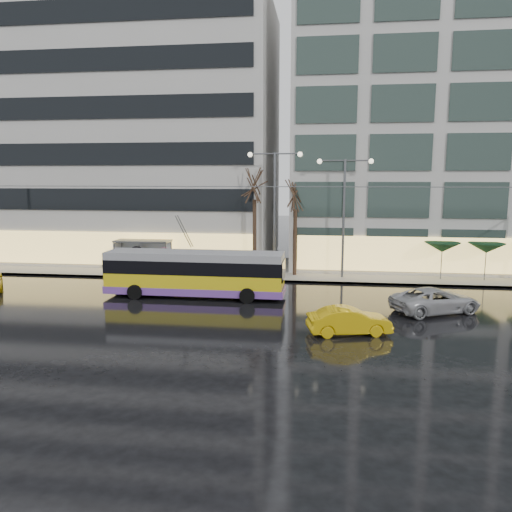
# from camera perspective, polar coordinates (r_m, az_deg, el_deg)

# --- Properties ---
(ground) EXTENTS (140.00, 140.00, 0.00)m
(ground) POSITION_cam_1_polar(r_m,az_deg,el_deg) (27.18, -4.32, -6.83)
(ground) COLOR black
(ground) RESTS_ON ground
(sidewalk) EXTENTS (80.00, 10.00, 0.15)m
(sidewalk) POSITION_cam_1_polar(r_m,az_deg,el_deg) (40.40, 2.51, -1.43)
(sidewalk) COLOR gray
(sidewalk) RESTS_ON ground
(kerb) EXTENTS (80.00, 0.10, 0.15)m
(kerb) POSITION_cam_1_polar(r_m,az_deg,el_deg) (35.56, 1.82, -2.87)
(kerb) COLOR slate
(kerb) RESTS_ON ground
(building_left) EXTENTS (34.00, 14.00, 22.00)m
(building_left) POSITION_cam_1_polar(r_m,az_deg,el_deg) (49.59, -18.61, 12.91)
(building_left) COLOR #B0ADA8
(building_left) RESTS_ON sidewalk
(building_right) EXTENTS (32.00, 14.00, 25.00)m
(building_right) POSITION_cam_1_polar(r_m,az_deg,el_deg) (46.89, 25.14, 14.63)
(building_right) COLOR #B0ADA8
(building_right) RESTS_ON sidewalk
(trolleybus) EXTENTS (11.11, 4.38, 5.14)m
(trolleybus) POSITION_cam_1_polar(r_m,az_deg,el_deg) (31.21, -7.00, -2.16)
(trolleybus) COLOR gold
(trolleybus) RESTS_ON ground
(catenary) EXTENTS (42.24, 5.12, 7.00)m
(catenary) POSITION_cam_1_polar(r_m,az_deg,el_deg) (33.95, -0.02, 3.70)
(catenary) COLOR #595B60
(catenary) RESTS_ON ground
(bus_shelter) EXTENTS (4.20, 1.60, 2.51)m
(bus_shelter) POSITION_cam_1_polar(r_m,az_deg,el_deg) (39.18, -13.21, 0.81)
(bus_shelter) COLOR #595B60
(bus_shelter) RESTS_ON sidewalk
(street_lamp_near) EXTENTS (3.96, 0.36, 9.03)m
(street_lamp_near) POSITION_cam_1_polar(r_m,az_deg,el_deg) (36.56, 2.14, 6.81)
(street_lamp_near) COLOR #595B60
(street_lamp_near) RESTS_ON sidewalk
(street_lamp_far) EXTENTS (3.96, 0.36, 8.53)m
(street_lamp_far) POSITION_cam_1_polar(r_m,az_deg,el_deg) (36.45, 10.03, 6.24)
(street_lamp_far) COLOR #595B60
(street_lamp_far) RESTS_ON sidewalk
(tree_a) EXTENTS (3.20, 3.20, 8.40)m
(tree_a) POSITION_cam_1_polar(r_m,az_deg,el_deg) (36.90, -0.17, 8.54)
(tree_a) COLOR black
(tree_a) RESTS_ON sidewalk
(tree_b) EXTENTS (3.20, 3.20, 7.70)m
(tree_b) POSITION_cam_1_polar(r_m,az_deg,el_deg) (36.84, 4.54, 7.44)
(tree_b) COLOR black
(tree_b) RESTS_ON sidewalk
(parasol_a) EXTENTS (2.50, 2.50, 2.65)m
(parasol_a) POSITION_cam_1_polar(r_m,az_deg,el_deg) (37.90, 20.51, 0.94)
(parasol_a) COLOR #595B60
(parasol_a) RESTS_ON sidewalk
(parasol_b) EXTENTS (2.50, 2.50, 2.65)m
(parasol_b) POSITION_cam_1_polar(r_m,az_deg,el_deg) (38.69, 24.84, 0.83)
(parasol_b) COLOR #595B60
(parasol_b) RESTS_ON sidewalk
(taxi_b) EXTENTS (4.15, 2.21, 1.30)m
(taxi_b) POSITION_cam_1_polar(r_m,az_deg,el_deg) (24.31, 10.59, -7.29)
(taxi_b) COLOR gold
(taxi_b) RESTS_ON ground
(sedan_silver) EXTENTS (5.48, 4.15, 1.38)m
(sedan_silver) POSITION_cam_1_polar(r_m,az_deg,el_deg) (29.30, 19.85, -4.78)
(sedan_silver) COLOR #A8A8AC
(sedan_silver) RESTS_ON ground
(pedestrian_a) EXTENTS (1.24, 1.25, 2.19)m
(pedestrian_a) POSITION_cam_1_polar(r_m,az_deg,el_deg) (37.24, -10.43, -0.06)
(pedestrian_a) COLOR black
(pedestrian_a) RESTS_ON sidewalk
(pedestrian_b) EXTENTS (0.95, 0.90, 1.56)m
(pedestrian_b) POSITION_cam_1_polar(r_m,az_deg,el_deg) (39.15, -5.84, -0.53)
(pedestrian_b) COLOR black
(pedestrian_b) RESTS_ON sidewalk
(pedestrian_c) EXTENTS (1.33, 1.04, 2.11)m
(pedestrian_c) POSITION_cam_1_polar(r_m,az_deg,el_deg) (38.92, -13.46, -0.29)
(pedestrian_c) COLOR black
(pedestrian_c) RESTS_ON sidewalk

